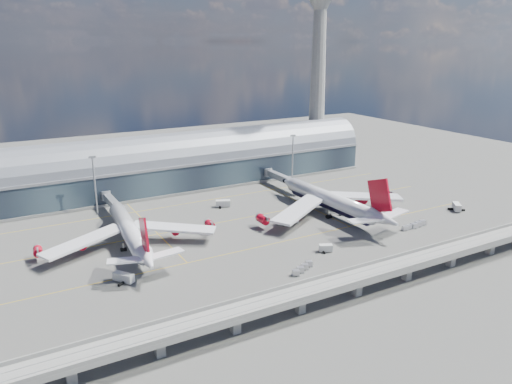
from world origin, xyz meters
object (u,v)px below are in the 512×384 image
service_truck_5 (223,203)px  cargo_train_1 (413,225)px  cargo_train_2 (418,224)px  floodlight_mast_right (293,158)px  airliner_right (332,201)px  service_truck_1 (326,248)px  cargo_train_0 (303,268)px  service_truck_2 (288,220)px  airliner_left (130,233)px  service_truck_4 (308,191)px  floodlight_mast_left (95,184)px  service_truck_0 (124,277)px  service_truck_3 (457,207)px  control_tower (318,77)px

service_truck_5 → cargo_train_1: service_truck_5 is taller
cargo_train_2 → floodlight_mast_right: bearing=16.2°
airliner_right → service_truck_1: bearing=-132.2°
airliner_right → cargo_train_0: 57.44m
cargo_train_2 → service_truck_2: bearing=66.7°
airliner_right → service_truck_2: size_ratio=7.95×
floodlight_mast_right → cargo_train_1: size_ratio=1.96×
airliner_left → cargo_train_1: (103.75, -35.17, -5.00)m
service_truck_4 → cargo_train_0: 85.76m
floodlight_mast_left → service_truck_0: size_ratio=3.67×
service_truck_3 → cargo_train_1: (-32.44, -5.80, -0.76)m
floodlight_mast_left → floodlight_mast_right: same height
floodlight_mast_left → service_truck_3: floodlight_mast_left is taller
floodlight_mast_left → service_truck_4: 98.92m
service_truck_0 → service_truck_1: 69.42m
service_truck_3 → cargo_train_0: size_ratio=0.64×
service_truck_0 → floodlight_mast_right: bearing=-2.7°
airliner_right → service_truck_4: (8.98, 30.10, -4.55)m
airliner_left → service_truck_2: size_ratio=7.30×
airliner_right → service_truck_0: airliner_right is taller
service_truck_1 → service_truck_3: (77.38, 7.79, 0.31)m
service_truck_0 → cargo_train_2: bearing=-40.3°
floodlight_mast_left → cargo_train_1: bearing=-36.4°
service_truck_4 → service_truck_5: (-44.75, 2.59, 0.04)m
airliner_left → cargo_train_0: airliner_left is taller
floodlight_mast_right → airliner_left: bearing=-156.2°
airliner_right → service_truck_5: bearing=136.2°
airliner_right → service_truck_5: 48.67m
service_truck_1 → service_truck_3: service_truck_3 is taller
airliner_right → service_truck_1: 40.09m
cargo_train_1 → service_truck_0: bearing=92.5°
airliner_left → airliner_right: airliner_right is taller
control_tower → floodlight_mast_left: bearing=-168.3°
control_tower → service_truck_3: 112.30m
service_truck_0 → cargo_train_2: size_ratio=0.80×
control_tower → service_truck_2: control_tower is taller
floodlight_mast_right → service_truck_0: (-107.25, -68.19, -12.14)m
floodlight_mast_right → service_truck_0: floodlight_mast_right is taller
airliner_left → floodlight_mast_left: bearing=98.0°
airliner_left → service_truck_0: size_ratio=9.69×
cargo_train_0 → service_truck_0: bearing=93.5°
cargo_train_2 → airliner_right: bearing=47.0°
airliner_right → service_truck_2: bearing=177.9°
airliner_left → service_truck_4: bearing=18.8°
floodlight_mast_left → cargo_train_1: floodlight_mast_left is taller
service_truck_2 → service_truck_3: (73.71, -22.60, -0.04)m
floodlight_mast_left → service_truck_4: size_ratio=4.45×
control_tower → cargo_train_2: size_ratio=11.76×
cargo_train_2 → airliner_left: bearing=81.5°
airliner_left → service_truck_2: airliner_left is taller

